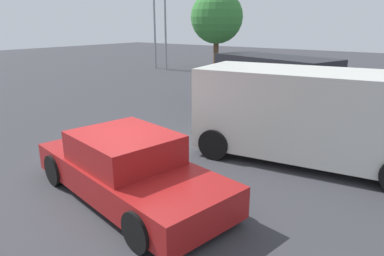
{
  "coord_description": "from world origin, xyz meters",
  "views": [
    {
      "loc": [
        4.91,
        -4.27,
        3.22
      ],
      "look_at": [
        0.31,
        1.88,
        0.9
      ],
      "focal_mm": 32.65,
      "sensor_mm": 36.0,
      "label": 1
    }
  ],
  "objects_px": {
    "pedestrian": "(369,93)",
    "light_post_near": "(165,10)",
    "van_white": "(308,113)",
    "suv_dark": "(273,79)",
    "light_post_mid": "(154,14)",
    "sedan_foreground": "(128,168)"
  },
  "relations": [
    {
      "from": "van_white",
      "to": "light_post_mid",
      "type": "relative_size",
      "value": 0.98
    },
    {
      "from": "suv_dark",
      "to": "light_post_mid",
      "type": "xyz_separation_m",
      "value": [
        -12.05,
        6.25,
        2.75
      ]
    },
    {
      "from": "van_white",
      "to": "light_post_near",
      "type": "bearing_deg",
      "value": -46.8
    },
    {
      "from": "van_white",
      "to": "light_post_near",
      "type": "relative_size",
      "value": 0.91
    },
    {
      "from": "light_post_near",
      "to": "suv_dark",
      "type": "bearing_deg",
      "value": -29.04
    },
    {
      "from": "sedan_foreground",
      "to": "light_post_near",
      "type": "relative_size",
      "value": 0.78
    },
    {
      "from": "light_post_mid",
      "to": "pedestrian",
      "type": "bearing_deg",
      "value": -23.12
    },
    {
      "from": "light_post_near",
      "to": "van_white",
      "type": "bearing_deg",
      "value": -38.2
    },
    {
      "from": "sedan_foreground",
      "to": "suv_dark",
      "type": "bearing_deg",
      "value": 107.17
    },
    {
      "from": "van_white",
      "to": "light_post_near",
      "type": "xyz_separation_m",
      "value": [
        -13.91,
        10.95,
        2.88
      ]
    },
    {
      "from": "pedestrian",
      "to": "light_post_mid",
      "type": "height_order",
      "value": "light_post_mid"
    },
    {
      "from": "pedestrian",
      "to": "light_post_near",
      "type": "bearing_deg",
      "value": 171.59
    },
    {
      "from": "sedan_foreground",
      "to": "light_post_near",
      "type": "xyz_separation_m",
      "value": [
        -11.87,
        14.84,
        3.48
      ]
    },
    {
      "from": "pedestrian",
      "to": "light_post_mid",
      "type": "distance_m",
      "value": 17.2
    },
    {
      "from": "light_post_mid",
      "to": "suv_dark",
      "type": "bearing_deg",
      "value": -27.41
    },
    {
      "from": "sedan_foreground",
      "to": "light_post_near",
      "type": "height_order",
      "value": "light_post_near"
    },
    {
      "from": "van_white",
      "to": "suv_dark",
      "type": "bearing_deg",
      "value": -66.55
    },
    {
      "from": "light_post_near",
      "to": "pedestrian",
      "type": "bearing_deg",
      "value": -24.07
    },
    {
      "from": "van_white",
      "to": "pedestrian",
      "type": "height_order",
      "value": "van_white"
    },
    {
      "from": "van_white",
      "to": "light_post_mid",
      "type": "bearing_deg",
      "value": -45.06
    },
    {
      "from": "sedan_foreground",
      "to": "light_post_mid",
      "type": "xyz_separation_m",
      "value": [
        -13.1,
        15.08,
        3.25
      ]
    },
    {
      "from": "suv_dark",
      "to": "light_post_near",
      "type": "relative_size",
      "value": 0.89
    }
  ]
}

